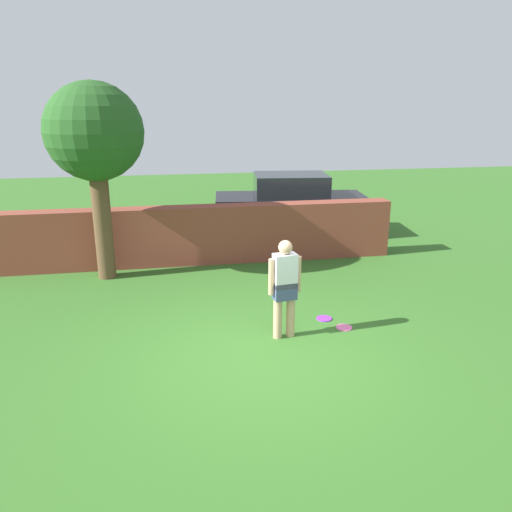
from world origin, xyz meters
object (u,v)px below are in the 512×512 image
(tree, at_px, (95,136))
(frisbee_pink, at_px, (344,327))
(person, at_px, (285,285))
(frisbee_purple, at_px, (324,318))
(car, at_px, (290,205))

(tree, distance_m, frisbee_pink, 6.14)
(person, relative_size, frisbee_purple, 6.00)
(car, bearing_deg, tree, -142.54)
(frisbee_pink, bearing_deg, person, -173.35)
(tree, relative_size, person, 2.51)
(tree, relative_size, frisbee_purple, 15.04)
(tree, bearing_deg, frisbee_purple, -36.43)
(person, relative_size, frisbee_pink, 6.00)
(frisbee_purple, distance_m, frisbee_pink, 0.47)
(person, height_order, car, car)
(tree, bearing_deg, person, -48.05)
(person, xyz_separation_m, frisbee_pink, (1.07, 0.13, -0.89))
(person, height_order, frisbee_purple, person)
(car, xyz_separation_m, frisbee_purple, (-0.81, -5.82, -0.85))
(car, distance_m, frisbee_pink, 6.32)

